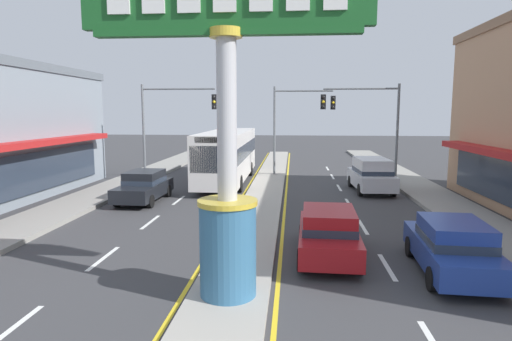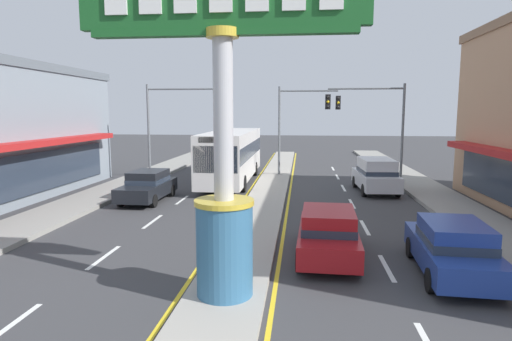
# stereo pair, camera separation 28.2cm
# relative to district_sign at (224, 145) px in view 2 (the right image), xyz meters

# --- Properties ---
(median_strip) EXTENTS (1.95, 52.00, 0.14)m
(median_strip) POSITION_rel_district_sign_xyz_m (0.00, 11.38, -3.65)
(median_strip) COLOR #A39E93
(median_strip) RESTS_ON ground
(sidewalk_left) EXTENTS (2.58, 60.00, 0.18)m
(sidewalk_left) POSITION_rel_district_sign_xyz_m (-8.87, 9.38, -3.63)
(sidewalk_left) COLOR gray
(sidewalk_left) RESTS_ON ground
(sidewalk_right) EXTENTS (2.58, 60.00, 0.18)m
(sidewalk_right) POSITION_rel_district_sign_xyz_m (8.87, 9.38, -3.63)
(sidewalk_right) COLOR gray
(sidewalk_right) RESTS_ON ground
(lane_markings) EXTENTS (8.69, 52.00, 0.01)m
(lane_markings) POSITION_rel_district_sign_xyz_m (0.00, 10.03, -3.71)
(lane_markings) COLOR silver
(lane_markings) RESTS_ON ground
(district_sign) EXTENTS (6.48, 1.40, 7.69)m
(district_sign) POSITION_rel_district_sign_xyz_m (0.00, 0.00, 0.00)
(district_sign) COLOR #33668C
(district_sign) RESTS_ON median_strip
(traffic_light_left_side) EXTENTS (4.86, 0.46, 6.20)m
(traffic_light_left_side) POSITION_rel_district_sign_xyz_m (-6.21, 16.93, 0.53)
(traffic_light_left_side) COLOR slate
(traffic_light_left_side) RESTS_ON ground
(traffic_light_right_side) EXTENTS (4.86, 0.46, 6.20)m
(traffic_light_right_side) POSITION_rel_district_sign_xyz_m (6.21, 17.70, 0.53)
(traffic_light_right_side) COLOR slate
(traffic_light_right_side) RESTS_ON ground
(traffic_light_median_far) EXTENTS (4.20, 0.46, 6.20)m
(traffic_light_median_far) POSITION_rel_district_sign_xyz_m (1.72, 20.10, 0.48)
(traffic_light_median_far) COLOR slate
(traffic_light_median_far) RESTS_ON ground
(bus_near_right_lane) EXTENTS (2.61, 11.21, 3.26)m
(bus_near_right_lane) POSITION_rel_district_sign_xyz_m (-2.63, 17.29, -1.85)
(bus_near_right_lane) COLOR silver
(bus_near_right_lane) RESTS_ON ground
(sedan_far_right_lane) EXTENTS (1.96, 4.36, 1.53)m
(sedan_far_right_lane) POSITION_rel_district_sign_xyz_m (2.62, 3.30, -2.93)
(sedan_far_right_lane) COLOR maroon
(sedan_far_right_lane) RESTS_ON ground
(suv_mid_left_lane) EXTENTS (2.14, 4.69, 1.90)m
(suv_mid_left_lane) POSITION_rel_district_sign_xyz_m (5.93, 14.66, -2.73)
(suv_mid_left_lane) COLOR silver
(suv_mid_left_lane) RESTS_ON ground
(sedan_far_left_oncoming) EXTENTS (2.03, 4.39, 1.53)m
(sedan_far_left_oncoming) POSITION_rel_district_sign_xyz_m (5.92, 2.17, -2.93)
(sedan_far_left_oncoming) COLOR navy
(sedan_far_left_oncoming) RESTS_ON ground
(sedan_kerb_right) EXTENTS (1.91, 4.34, 1.53)m
(sedan_kerb_right) POSITION_rel_district_sign_xyz_m (-5.92, 10.98, -2.93)
(sedan_kerb_right) COLOR black
(sedan_kerb_right) RESTS_ON ground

